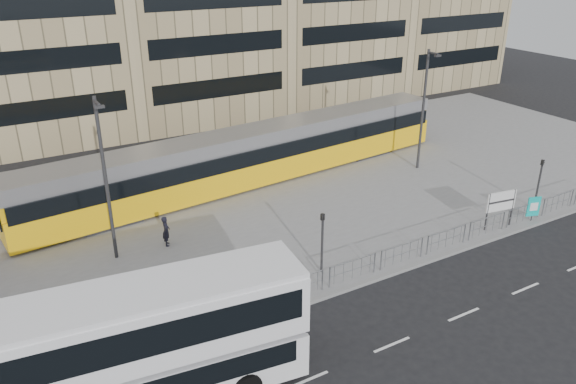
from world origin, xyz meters
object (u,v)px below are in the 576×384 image
station_sign (501,203)px  traffic_light_west (322,235)px  double_decker_bus (140,344)px  ad_panel (534,207)px  lamp_post_west (105,175)px  tram (252,156)px  lamp_post_east (424,106)px  traffic_light_east (540,178)px  pedestrian (166,231)px

station_sign → traffic_light_west: bearing=-176.6°
double_decker_bus → ad_panel: bearing=12.6°
traffic_light_west → lamp_post_west: size_ratio=0.37×
tram → lamp_post_east: (11.31, -3.69, 2.71)m
ad_panel → lamp_post_east: bearing=108.0°
ad_panel → traffic_light_east: traffic_light_east is taller
station_sign → ad_panel: (2.37, -0.40, -0.64)m
station_sign → traffic_light_west: 11.15m
traffic_light_east → double_decker_bus: bearing=168.2°
tram → pedestrian: bearing=-150.6°
station_sign → pedestrian: 18.27m
station_sign → lamp_post_east: size_ratio=0.26×
station_sign → ad_panel: bearing=-0.7°
ad_panel → lamp_post_west: (-21.74, 7.77, 3.67)m
tram → lamp_post_west: bearing=-158.0°
double_decker_bus → lamp_post_east: 26.37m
station_sign → lamp_post_west: size_ratio=0.26×
station_sign → traffic_light_east: bearing=18.1°
lamp_post_east → traffic_light_west: bearing=-149.0°
station_sign → lamp_post_west: (-19.37, 7.37, 3.03)m
tram → pedestrian: size_ratio=18.80×
tram → traffic_light_east: 17.74m
ad_panel → traffic_light_west: size_ratio=0.48×
traffic_light_east → lamp_post_west: 24.41m
traffic_light_east → tram: bearing=116.7°
tram → ad_panel: bearing=-55.5°
lamp_post_west → ad_panel: bearing=-19.7°
ad_panel → pedestrian: 20.60m
station_sign → pedestrian: station_sign is taller
double_decker_bus → ad_panel: size_ratio=7.81×
traffic_light_east → ad_panel: bearing=-166.4°
double_decker_bus → lamp_post_west: (1.58, 10.17, 2.24)m
pedestrian → ad_panel: bearing=-95.4°
double_decker_bus → tram: bearing=59.1°
station_sign → lamp_post_east: bearing=84.2°
ad_panel → traffic_light_east: bearing=51.6°
station_sign → lamp_post_west: bearing=168.1°
tram → traffic_light_east: tram is taller
ad_panel → lamp_post_east: size_ratio=0.18×
double_decker_bus → ad_panel: double_decker_bus is taller
traffic_light_east → lamp_post_east: size_ratio=0.37×
tram → lamp_post_west: (-10.48, -5.51, 2.71)m
pedestrian → lamp_post_east: 19.58m
ad_panel → traffic_light_east: size_ratio=0.48×
station_sign → ad_panel: 2.49m
traffic_light_east → lamp_post_east: bearing=80.5°
lamp_post_west → traffic_light_west: bearing=-37.3°
double_decker_bus → tram: size_ratio=0.37×
ad_panel → tram: bearing=148.7°
double_decker_bus → tram: 19.79m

